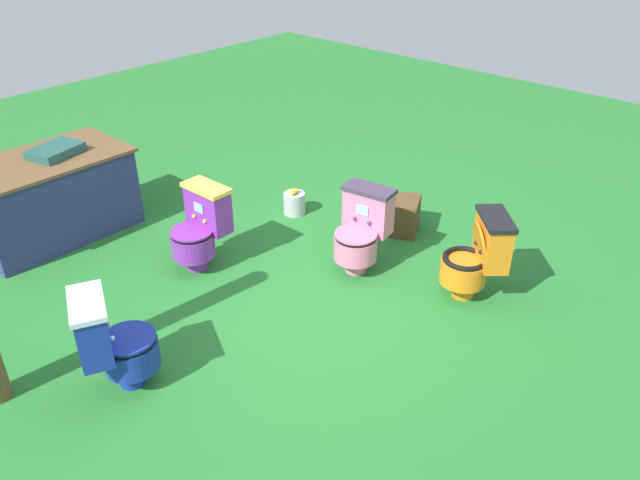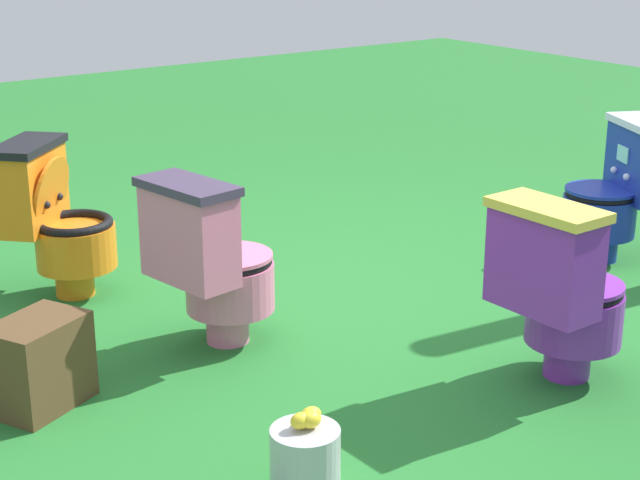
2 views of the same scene
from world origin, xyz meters
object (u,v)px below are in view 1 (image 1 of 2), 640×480
at_px(toilet_purple, 200,228).
at_px(toilet_orange, 477,256).
at_px(toilet_blue, 114,342).
at_px(toilet_pink, 361,230).
at_px(small_crate, 405,216).
at_px(vendor_table, 51,196).
at_px(lemon_bucket, 294,203).

relative_size(toilet_purple, toilet_orange, 1.00).
xyz_separation_m(toilet_blue, toilet_pink, (2.22, -0.27, 0.00)).
bearing_deg(small_crate, toilet_pink, -174.10).
bearing_deg(toilet_pink, vendor_table, 21.57).
xyz_separation_m(toilet_pink, vendor_table, (-1.47, 2.52, 0.02)).
bearing_deg(toilet_pink, toilet_orange, -172.14).
distance_m(toilet_purple, vendor_table, 1.58).
bearing_deg(toilet_blue, small_crate, 112.20).
xyz_separation_m(toilet_blue, vendor_table, (0.75, 2.25, 0.02)).
bearing_deg(toilet_orange, toilet_pink, 62.60).
height_order(toilet_blue, small_crate, toilet_blue).
xyz_separation_m(toilet_purple, vendor_table, (-0.58, 1.47, 0.02)).
bearing_deg(lemon_bucket, toilet_purple, -176.54).
bearing_deg(toilet_blue, lemon_bucket, 134.36).
distance_m(toilet_purple, lemon_bucket, 1.26).
distance_m(vendor_table, lemon_bucket, 2.30).
xyz_separation_m(toilet_blue, lemon_bucket, (2.56, 0.86, -0.25)).
bearing_deg(lemon_bucket, toilet_pink, -106.84).
bearing_deg(toilet_purple, toilet_blue, 119.43).
distance_m(toilet_pink, vendor_table, 2.92).
bearing_deg(vendor_table, toilet_orange, -63.23).
distance_m(toilet_orange, vendor_table, 3.88).
bearing_deg(lemon_bucket, toilet_blue, -161.50).
height_order(toilet_purple, toilet_orange, same).
bearing_deg(toilet_orange, vendor_table, 72.87).
distance_m(toilet_orange, lemon_bucket, 2.09).
bearing_deg(lemon_bucket, small_crate, -67.23).
height_order(toilet_blue, lemon_bucket, toilet_blue).
bearing_deg(vendor_table, toilet_purple, -68.52).
bearing_deg(vendor_table, toilet_pink, -59.78).
height_order(vendor_table, small_crate, vendor_table).
height_order(vendor_table, lemon_bucket, vendor_table).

